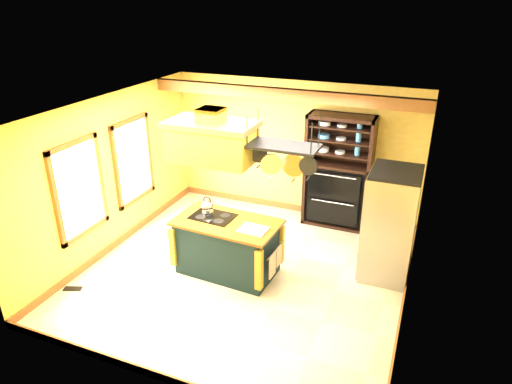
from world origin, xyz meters
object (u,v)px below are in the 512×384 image
Objects in this scene: hutch at (338,183)px; refrigerator at (389,227)px; kitchen_island at (227,246)px; range_hood at (212,140)px; pot_rack at (283,152)px.

refrigerator is at bearing -51.79° from hutch.
refrigerator is (2.38, 0.91, 0.38)m from kitchen_island.
hutch is (1.44, 2.36, -1.38)m from range_hood.
kitchen_island is 2.58m from refrigerator.
pot_rack is at bearing -148.38° from refrigerator.
refrigerator is (1.48, 0.91, -1.33)m from pot_rack.
pot_rack is 2.72m from hutch.
kitchen_island is 0.97× the size of refrigerator.
kitchen_island is 1.93m from pot_rack.
hutch is at bearing 128.21° from refrigerator.
pot_rack is at bearing 0.15° from range_hood.
pot_rack reaches higher than kitchen_island.
pot_rack is 2.18m from refrigerator.
range_hood reaches higher than refrigerator.
range_hood is 1.24× the size of pot_rack.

